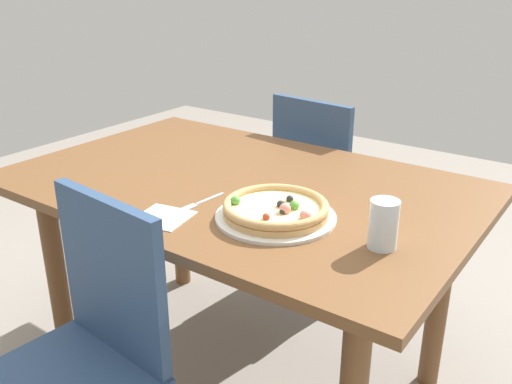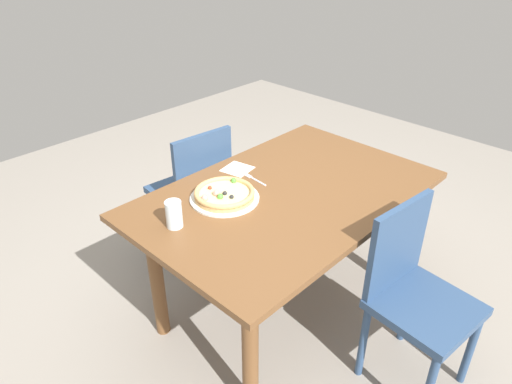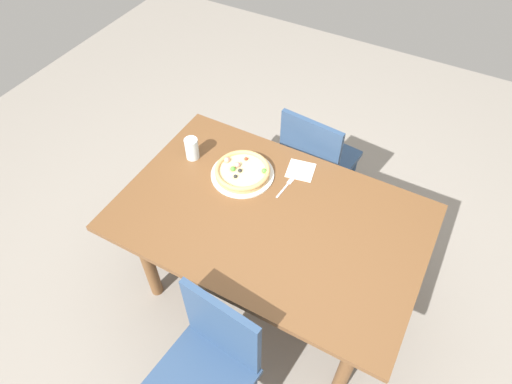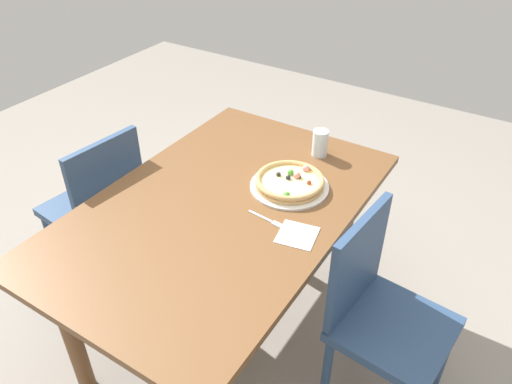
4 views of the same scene
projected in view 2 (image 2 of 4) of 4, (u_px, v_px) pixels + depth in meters
ground_plane at (282, 303)px, 2.68m from camera, size 6.00×6.00×0.00m
dining_table at (286, 210)px, 2.36m from camera, size 1.49×0.96×0.74m
chair_near at (414, 292)px, 2.06m from camera, size 0.44×0.44×0.89m
chair_far at (194, 189)px, 2.83m from camera, size 0.44×0.44×0.89m
plate at (225, 198)px, 2.25m from camera, size 0.33×0.33×0.01m
pizza at (224, 194)px, 2.24m from camera, size 0.29×0.29×0.05m
fork at (253, 178)px, 2.43m from camera, size 0.03×0.17×0.00m
drinking_glass at (174, 214)px, 2.03m from camera, size 0.07×0.07×0.12m
napkin at (237, 169)px, 2.51m from camera, size 0.16×0.16×0.00m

